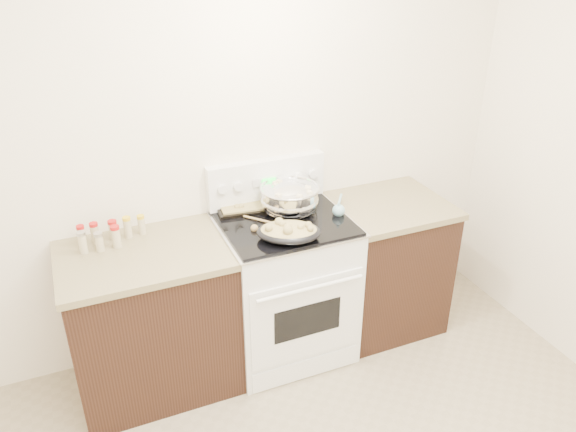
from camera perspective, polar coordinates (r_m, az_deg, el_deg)
room_shell at (r=1.70m, az=7.18°, el=-0.55°), size 4.10×3.60×2.75m
counter_left at (r=3.41m, az=-13.59°, el=-10.17°), size 0.93×0.67×0.92m
counter_right at (r=3.87m, az=9.69°, el=-4.78°), size 0.73×0.67×0.92m
kitchen_range at (r=3.56m, az=-0.35°, el=-6.95°), size 0.78×0.73×1.22m
mixing_bowl at (r=3.39m, az=0.17°, el=1.75°), size 0.41×0.41×0.21m
roasting_pan at (r=3.11m, az=0.07°, el=-1.55°), size 0.43×0.37×0.11m
baking_sheet at (r=3.51m, az=-3.73°, el=1.39°), size 0.48×0.36×0.06m
wooden_spoon at (r=3.25m, az=-3.20°, el=-0.96°), size 0.17×0.20×0.04m
blue_ladle at (r=3.40m, az=5.18°, el=0.71°), size 0.17×0.24×0.10m
spice_jars at (r=3.26m, az=-17.91°, el=-1.75°), size 0.37×0.15×0.13m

